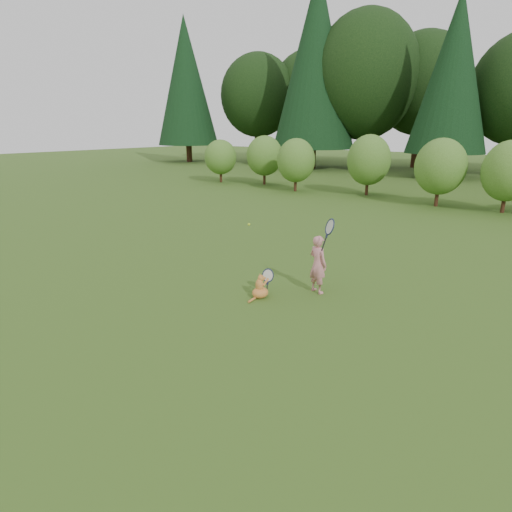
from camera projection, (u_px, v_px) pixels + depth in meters
The scene contains 6 objects.
ground at pixel (221, 301), 7.79m from camera, with size 100.00×100.00×0.00m, color #284B15.
shrub_row at pixel (434, 169), 17.30m from camera, with size 28.00×3.00×2.80m, color #3E6920, non-canonical shape.
woodland_backdrop at pixel (500, 41), 23.16m from camera, with size 48.00×10.00×15.00m, color black, non-canonical shape.
child at pixel (318, 263), 8.04m from camera, with size 0.68×0.49×1.66m.
cat at pixel (261, 285), 7.90m from camera, with size 0.42×0.66×0.62m.
tennis_ball at pixel (249, 224), 9.41m from camera, with size 0.06×0.06×0.06m.
Camera 1 is at (4.88, -5.37, 3.04)m, focal length 30.00 mm.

